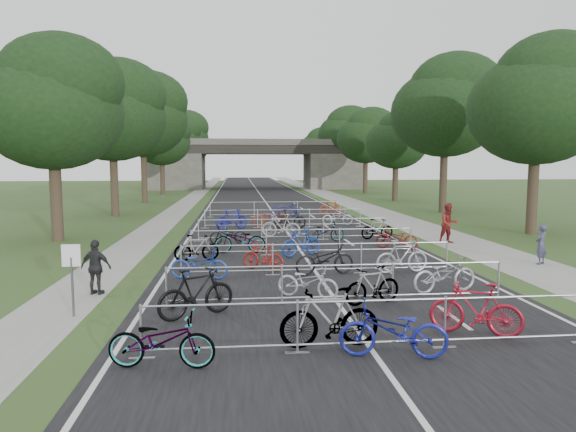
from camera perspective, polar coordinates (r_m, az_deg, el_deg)
The scene contains 57 objects.
ground at distance 10.97m, azimuth 9.29°, elevation -14.54°, with size 200.00×200.00×0.00m, color #3B4F22.
road at distance 60.10m, azimuth -3.07°, elevation 2.34°, with size 11.00×140.00×0.01m, color black.
sidewalk_right at distance 60.99m, azimuth 4.47°, elevation 2.38°, with size 3.00×140.00×0.01m, color gray.
sidewalk_left at distance 60.23m, azimuth -10.22°, elevation 2.26°, with size 2.00×140.00×0.01m, color gray.
lane_markings at distance 60.10m, azimuth -3.07°, elevation 2.33°, with size 0.12×140.00×0.00m, color silver.
overpass_bridge at distance 74.97m, azimuth -3.61°, elevation 5.76°, with size 31.00×8.00×7.05m.
park_sign at distance 13.79m, azimuth -22.91°, elevation -5.21°, with size 0.45×0.06×1.83m.
tree_left_0 at distance 27.40m, azimuth -24.60°, elevation 11.02°, with size 6.72×6.72×10.25m.
tree_right_0 at distance 30.46m, azimuth 26.19°, elevation 11.21°, with size 7.17×7.17×10.93m.
tree_left_1 at distance 38.98m, azimuth -18.86°, elevation 10.78°, with size 7.56×7.56×11.53m.
tree_right_1 at distance 41.22m, azimuth 17.28°, elevation 11.39°, with size 8.18×8.18×12.47m.
tree_left_2 at distance 50.78m, azimuth -15.77°, elevation 10.61°, with size 8.40×8.40×12.81m.
tree_right_2 at distance 52.34m, azimuth 12.06°, elevation 8.18°, with size 6.16×6.16×9.39m.
tree_left_3 at distance 62.51m, azimuth -13.79°, elevation 8.26°, with size 6.72×6.72×10.25m.
tree_right_3 at distance 63.91m, azimuth 8.77°, elevation 8.70°, with size 7.17×7.17×10.93m.
tree_left_4 at distance 74.44m, azimuth -12.50°, elevation 8.53°, with size 7.56×7.56×11.53m.
tree_right_4 at distance 75.63m, azimuth 6.50°, elevation 9.04°, with size 8.18×8.18×12.47m.
tree_left_5 at distance 86.39m, azimuth -11.56°, elevation 8.72°, with size 8.40×8.40×12.81m.
tree_right_5 at distance 87.32m, azimuth 4.82°, elevation 7.36°, with size 6.16×6.16×9.39m.
tree_left_6 at distance 98.27m, azimuth -10.82°, elevation 7.44°, with size 6.72×6.72×10.25m.
tree_right_6 at distance 99.16m, azimuth 3.55°, elevation 7.77°, with size 7.17×7.17×10.93m.
barrier_row_0 at distance 10.80m, azimuth 9.34°, elevation -11.83°, with size 9.70×0.08×1.10m.
barrier_row_1 at distance 14.17m, azimuth 5.55°, elevation -7.45°, with size 9.70×0.08×1.10m.
barrier_row_2 at distance 17.64m, azimuth 3.28°, elevation -4.76°, with size 9.70×0.08×1.10m.
barrier_row_3 at distance 21.35m, azimuth 1.69°, elevation -2.87°, with size 9.70×0.08×1.10m.
barrier_row_4 at distance 25.28m, azimuth 0.53°, elevation -1.48°, with size 9.70×0.08×1.10m.
barrier_row_5 at distance 30.22m, azimuth -0.49°, elevation -0.25°, with size 9.70×0.08×1.10m.
barrier_row_6 at distance 36.17m, azimuth -1.34°, elevation 0.78°, with size 9.70×0.08×1.10m.
bike_0 at distance 10.09m, azimuth -13.86°, elevation -13.32°, with size 0.70×2.01×1.06m, color #A3A6AB.
bike_1 at distance 10.83m, azimuth 4.63°, elevation -11.25°, with size 0.59×2.09×1.25m, color #A3A6AB.
bike_2 at distance 10.46m, azimuth 11.65°, elevation -12.40°, with size 0.74×2.12×1.11m, color navy.
bike_3 at distance 12.25m, azimuth 20.14°, elevation -9.70°, with size 0.56×2.00×1.20m, color maroon.
bike_4 at distance 13.00m, azimuth -10.17°, elevation -8.44°, with size 0.58×2.05×1.23m, color black.
bike_5 at distance 14.59m, azimuth 2.21°, elevation -7.32°, with size 0.63×1.82×0.95m, color #B4B5BD.
bike_6 at distance 14.15m, azimuth 9.39°, elevation -7.65°, with size 0.48×1.72×1.03m, color #A3A6AB.
bike_7 at distance 15.88m, azimuth 16.99°, elevation -6.22°, with size 0.72×2.08×1.09m, color #A5A5AD.
bike_8 at distance 17.16m, azimuth -9.83°, elevation -5.31°, with size 0.66×1.89×0.99m, color #1C3D9E.
bike_9 at distance 18.27m, azimuth -2.79°, elevation -4.55°, with size 0.46×1.64×0.99m, color #A01E17.
bike_10 at distance 17.58m, azimuth 4.08°, elevation -4.81°, with size 0.72×2.07×1.09m, color black.
bike_11 at distance 18.20m, azimuth 12.56°, elevation -4.45°, with size 0.55×1.93×1.16m, color #94949A.
bike_12 at distance 20.21m, azimuth -10.12°, elevation -3.54°, with size 0.49×1.73×1.04m, color #A3A6AB.
bike_13 at distance 21.73m, azimuth -5.37°, elevation -2.69°, with size 0.75×2.15×1.13m, color #A3A6AB.
bike_14 at distance 20.94m, azimuth 1.50°, elevation -2.98°, with size 0.54×1.90×1.14m, color navy.
bike_15 at distance 23.20m, azimuth 11.99°, elevation -2.42°, with size 0.65×1.87×0.98m, color maroon.
bike_16 at distance 24.21m, azimuth -6.66°, elevation -2.07°, with size 0.61×1.74×0.91m, color black.
bike_17 at distance 25.97m, azimuth -0.78°, elevation -1.13°, with size 0.58×2.04×1.23m, color #A2A2A9.
bike_18 at distance 24.95m, azimuth 4.08°, elevation -1.72°, with size 0.65×1.87×0.98m, color #A3A6AB.
bike_19 at distance 25.99m, azimuth 9.88°, elevation -1.43°, with size 0.48×1.72×1.03m, color #A3A6AB.
bike_20 at distance 29.57m, azimuth -6.29°, elevation -0.33°, with size 0.56×1.98×1.19m, color navy.
bike_21 at distance 30.49m, azimuth -2.00°, elevation -0.17°, with size 0.74×2.13×1.12m, color maroon.
bike_22 at distance 29.64m, azimuth 0.24°, elevation -0.35°, with size 0.52×1.85×1.11m, color black.
bike_23 at distance 31.45m, azimuth 5.51°, elevation -0.12°, with size 0.66×1.91×1.00m, color #A1A1A8.
bike_26 at distance 36.10m, azimuth -0.29°, elevation 0.74°, with size 0.70×2.00×1.05m, color navy.
bike_27 at distance 37.72m, azimuth 4.74°, elevation 0.96°, with size 0.50×1.78×1.07m, color maroon.
pedestrian_a at distance 21.48m, azimuth 26.30°, elevation -2.86°, with size 0.55×0.36×1.52m, color #373651.
pedestrian_b at distance 25.44m, azimuth 17.43°, elevation -0.81°, with size 0.92×0.71×1.89m, color maroon.
pedestrian_c at distance 15.91m, azimuth -20.55°, elevation -5.38°, with size 0.94×0.39×1.60m, color black.
Camera 1 is at (-2.71, -9.92, 3.84)m, focal length 32.00 mm.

